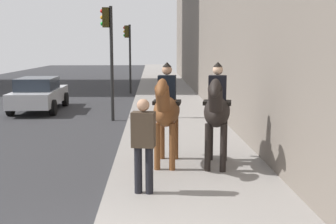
{
  "coord_description": "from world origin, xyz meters",
  "views": [
    {
      "loc": [
        -4.42,
        -0.86,
        2.7
      ],
      "look_at": [
        4.0,
        -1.2,
        1.4
      ],
      "focal_mm": 44.89,
      "sensor_mm": 36.0,
      "label": 1
    }
  ],
  "objects": [
    {
      "name": "traffic_light_near_curb",
      "position": [
        11.0,
        0.65,
        2.77
      ],
      "size": [
        0.2,
        0.44,
        4.16
      ],
      "color": "black",
      "rests_on": "ground"
    },
    {
      "name": "pedestrian_greeting",
      "position": [
        2.79,
        -0.72,
        1.1
      ],
      "size": [
        0.33,
        0.44,
        1.7
      ],
      "rotation": [
        0.0,
        0.0,
        -0.18
      ],
      "color": "black",
      "rests_on": "sidewalk_slab"
    },
    {
      "name": "mounted_horse_far",
      "position": [
        4.44,
        -2.27,
        1.37
      ],
      "size": [
        2.14,
        0.85,
        2.27
      ],
      "rotation": [
        0.0,
        0.0,
        2.94
      ],
      "color": "black",
      "rests_on": "sidewalk_slab"
    },
    {
      "name": "traffic_light_far_curb",
      "position": [
        20.43,
        0.46,
        2.67
      ],
      "size": [
        0.2,
        0.44,
        4.0
      ],
      "color": "black",
      "rests_on": "ground"
    },
    {
      "name": "mounted_horse_near",
      "position": [
        4.59,
        -1.19,
        1.37
      ],
      "size": [
        2.15,
        0.76,
        2.27
      ],
      "rotation": [
        0.0,
        0.0,
        3.0
      ],
      "color": "brown",
      "rests_on": "sidewalk_slab"
    },
    {
      "name": "car_near_lane",
      "position": [
        13.6,
        3.93,
        0.74
      ],
      "size": [
        4.4,
        1.96,
        1.44
      ],
      "rotation": [
        0.0,
        0.0,
        0.02
      ],
      "color": "#B7BABF",
      "rests_on": "ground"
    }
  ]
}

